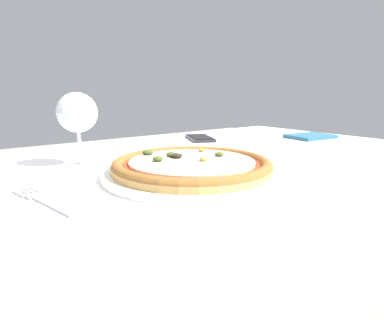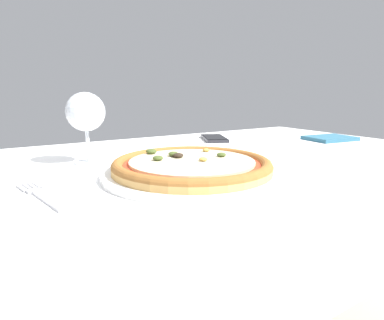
% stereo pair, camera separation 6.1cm
% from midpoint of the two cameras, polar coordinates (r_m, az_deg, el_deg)
% --- Properties ---
extents(dining_table, '(1.38, 0.90, 0.70)m').
position_cam_midpoint_polar(dining_table, '(0.75, 0.55, -6.61)').
color(dining_table, '#997047').
rests_on(dining_table, ground_plane).
extents(pizza_plate, '(0.34, 0.34, 0.04)m').
position_cam_midpoint_polar(pizza_plate, '(0.61, -2.86, -1.23)').
color(pizza_plate, white).
rests_on(pizza_plate, dining_table).
extents(fork, '(0.05, 0.17, 0.00)m').
position_cam_midpoint_polar(fork, '(0.53, -27.94, -6.31)').
color(fork, silver).
rests_on(fork, dining_table).
extents(wine_glass_far_left, '(0.08, 0.08, 0.16)m').
position_cam_midpoint_polar(wine_glass_far_left, '(0.73, -22.02, 7.58)').
color(wine_glass_far_left, silver).
rests_on(wine_glass_far_left, dining_table).
extents(cell_phone, '(0.12, 0.16, 0.01)m').
position_cam_midpoint_polar(cell_phone, '(1.06, -0.24, 3.93)').
color(cell_phone, '#232328').
rests_on(cell_phone, dining_table).
extents(napkin_folded, '(0.16, 0.13, 0.01)m').
position_cam_midpoint_polar(napkin_folded, '(1.16, 18.91, 3.99)').
color(napkin_folded, '#2D607A').
rests_on(napkin_folded, dining_table).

